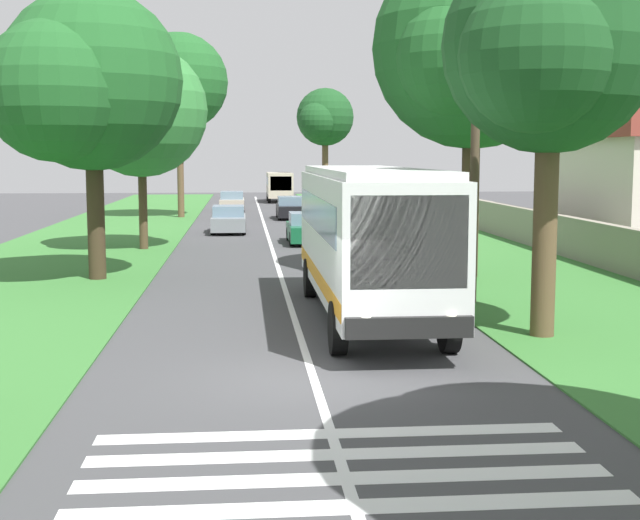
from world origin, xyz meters
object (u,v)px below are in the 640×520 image
(utility_pole, at_px, (475,148))
(roadside_tree_left_1, at_px, (85,86))
(trailing_car_3, at_px, (232,202))
(roadside_tree_left_3, at_px, (139,114))
(roadside_tree_right_2, at_px, (324,119))
(roadside_tree_right_1, at_px, (469,52))
(roadside_tree_right_3, at_px, (543,54))
(trailing_car_0, at_px, (307,229))
(coach_bus, at_px, (367,233))
(roadside_tree_left_0, at_px, (177,84))
(trailing_minibus_0, at_px, (279,184))
(trailing_car_1, at_px, (229,220))
(trailing_car_2, at_px, (291,208))

(utility_pole, bearing_deg, roadside_tree_left_1, 63.81)
(trailing_car_3, distance_m, roadside_tree_left_3, 26.65)
(roadside_tree_left_3, xyz_separation_m, roadside_tree_right_2, (37.62, -11.34, 1.33))
(roadside_tree_right_1, distance_m, roadside_tree_right_3, 9.71)
(roadside_tree_right_3, bearing_deg, trailing_car_0, 9.44)
(roadside_tree_left_3, distance_m, roadside_tree_right_2, 39.31)
(trailing_car_3, relative_size, roadside_tree_left_3, 0.50)
(coach_bus, height_order, roadside_tree_left_0, roadside_tree_left_0)
(roadside_tree_left_1, xyz_separation_m, roadside_tree_left_3, (9.47, -0.61, -0.45))
(trailing_car_0, distance_m, trailing_minibus_0, 35.98)
(trailing_car_3, xyz_separation_m, roadside_tree_left_0, (-6.63, 3.33, 7.86))
(roadside_tree_right_2, distance_m, roadside_tree_right_3, 57.00)
(roadside_tree_left_1, relative_size, roadside_tree_right_2, 0.95)
(trailing_car_1, height_order, roadside_tree_left_0, roadside_tree_left_0)
(coach_bus, bearing_deg, roadside_tree_left_3, 23.67)
(trailing_car_0, distance_m, roadside_tree_right_3, 22.33)
(trailing_minibus_0, xyz_separation_m, roadside_tree_right_2, (-0.31, -3.80, 5.54))
(trailing_car_0, distance_m, roadside_tree_left_0, 20.29)
(roadside_tree_left_0, distance_m, roadside_tree_left_3, 19.49)
(trailing_car_2, distance_m, roadside_tree_right_3, 37.62)
(roadside_tree_left_1, xyz_separation_m, roadside_tree_right_1, (-0.30, -12.29, 1.13))
(roadside_tree_left_0, relative_size, roadside_tree_right_2, 1.21)
(coach_bus, distance_m, roadside_tree_right_2, 54.85)
(trailing_car_3, height_order, roadside_tree_left_3, roadside_tree_left_3)
(coach_bus, height_order, roadside_tree_right_2, roadside_tree_right_2)
(trailing_car_3, bearing_deg, roadside_tree_right_3, -170.89)
(trailing_car_2, distance_m, roadside_tree_left_0, 10.75)
(roadside_tree_left_0, xyz_separation_m, roadside_tree_right_1, (-29.06, -11.43, -1.17))
(coach_bus, relative_size, trailing_minibus_0, 1.86)
(roadside_tree_right_1, bearing_deg, trailing_minibus_0, 4.96)
(roadside_tree_left_1, distance_m, roadside_tree_right_1, 12.35)
(roadside_tree_left_0, bearing_deg, trailing_minibus_0, -21.36)
(roadside_tree_left_0, distance_m, roadside_tree_right_3, 40.16)
(coach_bus, bearing_deg, trailing_car_2, -0.03)
(trailing_car_1, height_order, trailing_car_2, same)
(roadside_tree_left_1, xyz_separation_m, roadside_tree_right_3, (-9.90, -11.46, 0.01))
(trailing_car_1, xyz_separation_m, roadside_tree_right_2, (29.79, -7.74, 6.42))
(trailing_car_2, bearing_deg, roadside_tree_right_1, -171.15)
(roadside_tree_left_0, height_order, roadside_tree_right_2, roadside_tree_left_0)
(trailing_minibus_0, height_order, roadside_tree_right_1, roadside_tree_right_1)
(trailing_car_3, height_order, roadside_tree_left_1, roadside_tree_left_1)
(roadside_tree_left_3, height_order, roadside_tree_right_3, roadside_tree_right_3)
(roadside_tree_left_1, bearing_deg, roadside_tree_right_1, -91.39)
(roadside_tree_left_1, bearing_deg, trailing_car_3, -6.75)
(trailing_car_3, bearing_deg, roadside_tree_left_0, 153.33)
(trailing_car_0, height_order, roadside_tree_left_3, roadside_tree_left_3)
(trailing_car_2, distance_m, roadside_tree_right_1, 28.57)
(trailing_minibus_0, distance_m, roadside_tree_left_1, 48.32)
(roadside_tree_left_3, relative_size, roadside_tree_right_3, 1.00)
(trailing_car_2, bearing_deg, roadside_tree_right_3, -174.70)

